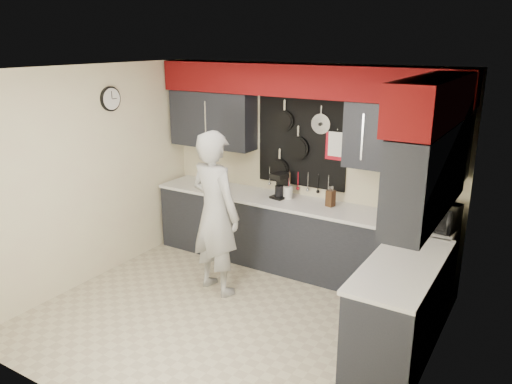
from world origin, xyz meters
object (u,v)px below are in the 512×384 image
Objects in this scene: knife_block at (330,198)px; coffee_maker at (281,185)px; person at (215,214)px; microwave at (433,215)px; utensil_crock at (288,192)px.

knife_block is 0.69m from coffee_maker.
coffee_maker is 1.09m from person.
microwave is 2.40m from person.
microwave is at bearing -3.02° from utensil_crock.
microwave reaches higher than knife_block.
knife_block is at bearing -174.86° from microwave.
person reaches higher than knife_block.
person reaches higher than coffee_maker.
microwave is 1.82m from utensil_crock.
knife_block is at bearing -119.89° from person.
knife_block is at bearing -1.00° from utensil_crock.
utensil_crock is at bearing 18.22° from coffee_maker.
person is at bearing -109.82° from utensil_crock.
coffee_maker is (-0.10, -0.01, 0.09)m from utensil_crock.
knife_block is 0.59m from utensil_crock.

